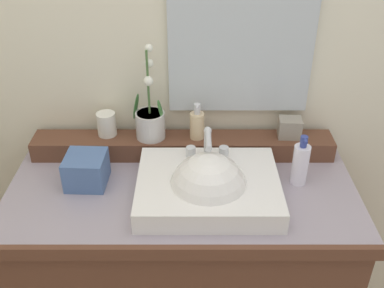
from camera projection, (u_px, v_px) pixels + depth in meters
The scene contains 11 objects.
wall_back at pixel (182, 8), 1.56m from camera, with size 3.01×0.20×2.66m, color beige.
vanity_cabinet at pixel (183, 276), 1.72m from camera, with size 1.15×0.56×0.85m.
back_ledge at pixel (183, 146), 1.65m from camera, with size 1.08×0.11×0.07m, color brown.
sink_basin at pixel (208, 189), 1.43m from camera, with size 0.45×0.36×0.28m.
potted_plant at pixel (150, 120), 1.59m from camera, with size 0.12×0.10×0.34m.
soap_dispenser at pixel (197, 124), 1.60m from camera, with size 0.05×0.05×0.13m.
tumbler_cup at pixel (106, 124), 1.62m from camera, with size 0.07×0.07×0.09m, color white.
trinket_box at pixel (290, 128), 1.61m from camera, with size 0.08×0.06×0.07m, color gray.
lotion_bottle at pixel (300, 164), 1.48m from camera, with size 0.05×0.06×0.18m.
tissue_box at pixel (86, 170), 1.49m from camera, with size 0.13×0.13×0.10m, color #4B6AA1.
mirror at pixel (241, 44), 1.51m from camera, with size 0.49×0.02×0.49m, color silver.
Camera 1 is at (0.03, -1.19, 1.76)m, focal length 42.37 mm.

